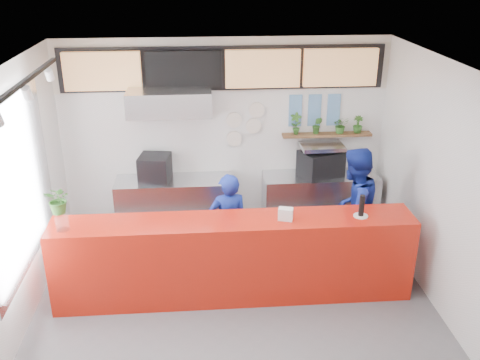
% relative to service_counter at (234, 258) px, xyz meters
% --- Properties ---
extents(floor, '(5.00, 5.00, 0.00)m').
position_rel_service_counter_xyz_m(floor, '(0.00, -0.40, -0.55)').
color(floor, slate).
rests_on(floor, ground).
extents(ceiling, '(5.00, 5.00, 0.00)m').
position_rel_service_counter_xyz_m(ceiling, '(0.00, -0.40, 2.45)').
color(ceiling, silver).
extents(wall_back, '(5.00, 0.00, 5.00)m').
position_rel_service_counter_xyz_m(wall_back, '(0.00, 2.10, 0.95)').
color(wall_back, white).
rests_on(wall_back, ground).
extents(wall_left, '(0.00, 5.00, 5.00)m').
position_rel_service_counter_xyz_m(wall_left, '(-2.50, -0.40, 0.95)').
color(wall_left, white).
rests_on(wall_left, ground).
extents(wall_right, '(0.00, 5.00, 5.00)m').
position_rel_service_counter_xyz_m(wall_right, '(2.50, -0.40, 0.95)').
color(wall_right, white).
rests_on(wall_right, ground).
extents(service_counter, '(4.50, 0.60, 1.10)m').
position_rel_service_counter_xyz_m(service_counter, '(0.00, 0.00, 0.00)').
color(service_counter, red).
rests_on(service_counter, ground).
extents(cream_band, '(5.00, 0.02, 0.80)m').
position_rel_service_counter_xyz_m(cream_band, '(0.00, 2.09, 2.05)').
color(cream_band, beige).
rests_on(cream_band, wall_back).
extents(prep_bench, '(1.80, 0.60, 0.90)m').
position_rel_service_counter_xyz_m(prep_bench, '(-0.80, 1.80, -0.10)').
color(prep_bench, '#B2B5BA').
rests_on(prep_bench, ground).
extents(panini_oven, '(0.51, 0.51, 0.40)m').
position_rel_service_counter_xyz_m(panini_oven, '(-1.08, 1.80, 0.55)').
color(panini_oven, black).
rests_on(panini_oven, prep_bench).
extents(extraction_hood, '(1.20, 0.70, 0.35)m').
position_rel_service_counter_xyz_m(extraction_hood, '(-0.80, 1.75, 1.60)').
color(extraction_hood, '#B2B5BA').
rests_on(extraction_hood, ceiling).
extents(hood_lip, '(1.20, 0.69, 0.31)m').
position_rel_service_counter_xyz_m(hood_lip, '(-0.80, 1.75, 1.40)').
color(hood_lip, '#B2B5BA').
rests_on(hood_lip, ceiling).
extents(right_bench, '(1.80, 0.60, 0.90)m').
position_rel_service_counter_xyz_m(right_bench, '(1.50, 1.80, -0.10)').
color(right_bench, '#B2B5BA').
rests_on(right_bench, ground).
extents(espresso_machine, '(0.75, 0.66, 0.40)m').
position_rel_service_counter_xyz_m(espresso_machine, '(1.48, 1.80, 0.55)').
color(espresso_machine, black).
rests_on(espresso_machine, right_bench).
extents(espresso_tray, '(0.67, 0.48, 0.06)m').
position_rel_service_counter_xyz_m(espresso_tray, '(1.48, 1.80, 0.83)').
color(espresso_tray, '#ACAFB4').
rests_on(espresso_tray, espresso_machine).
extents(herb_shelf, '(1.40, 0.18, 0.04)m').
position_rel_service_counter_xyz_m(herb_shelf, '(1.60, 2.00, 0.95)').
color(herb_shelf, brown).
rests_on(herb_shelf, wall_back).
extents(menu_board_far_left, '(1.10, 0.10, 0.55)m').
position_rel_service_counter_xyz_m(menu_board_far_left, '(-1.75, 1.98, 2.00)').
color(menu_board_far_left, tan).
rests_on(menu_board_far_left, wall_back).
extents(menu_board_mid_left, '(1.10, 0.10, 0.55)m').
position_rel_service_counter_xyz_m(menu_board_mid_left, '(-0.59, 1.98, 2.00)').
color(menu_board_mid_left, black).
rests_on(menu_board_mid_left, wall_back).
extents(menu_board_mid_right, '(1.10, 0.10, 0.55)m').
position_rel_service_counter_xyz_m(menu_board_mid_right, '(0.57, 1.98, 2.00)').
color(menu_board_mid_right, tan).
rests_on(menu_board_mid_right, wall_back).
extents(menu_board_far_right, '(1.10, 0.10, 0.55)m').
position_rel_service_counter_xyz_m(menu_board_far_right, '(1.73, 1.98, 2.00)').
color(menu_board_far_right, tan).
rests_on(menu_board_far_right, wall_back).
extents(soffit, '(4.80, 0.04, 0.65)m').
position_rel_service_counter_xyz_m(soffit, '(0.00, 2.06, 2.00)').
color(soffit, black).
rests_on(soffit, wall_back).
extents(window_pane, '(0.04, 2.20, 1.90)m').
position_rel_service_counter_xyz_m(window_pane, '(-2.47, -0.10, 1.15)').
color(window_pane, silver).
rests_on(window_pane, wall_left).
extents(window_frame, '(0.03, 2.30, 2.00)m').
position_rel_service_counter_xyz_m(window_frame, '(-2.45, -0.10, 1.15)').
color(window_frame, '#B2B5BA').
rests_on(window_frame, wall_left).
extents(track_rail, '(0.05, 2.40, 0.04)m').
position_rel_service_counter_xyz_m(track_rail, '(-2.10, -0.40, 2.39)').
color(track_rail, black).
rests_on(track_rail, ceiling).
extents(dec_plate_a, '(0.24, 0.03, 0.24)m').
position_rel_service_counter_xyz_m(dec_plate_a, '(0.15, 2.07, 1.20)').
color(dec_plate_a, silver).
rests_on(dec_plate_a, wall_back).
extents(dec_plate_b, '(0.24, 0.03, 0.24)m').
position_rel_service_counter_xyz_m(dec_plate_b, '(0.45, 2.07, 1.10)').
color(dec_plate_b, silver).
rests_on(dec_plate_b, wall_back).
extents(dec_plate_c, '(0.24, 0.03, 0.24)m').
position_rel_service_counter_xyz_m(dec_plate_c, '(0.15, 2.07, 0.90)').
color(dec_plate_c, silver).
rests_on(dec_plate_c, wall_back).
extents(dec_plate_d, '(0.24, 0.03, 0.24)m').
position_rel_service_counter_xyz_m(dec_plate_d, '(0.50, 2.07, 1.35)').
color(dec_plate_d, silver).
rests_on(dec_plate_d, wall_back).
extents(photo_frame_a, '(0.20, 0.02, 0.25)m').
position_rel_service_counter_xyz_m(photo_frame_a, '(1.10, 2.08, 1.45)').
color(photo_frame_a, '#598CBF').
rests_on(photo_frame_a, wall_back).
extents(photo_frame_b, '(0.20, 0.02, 0.25)m').
position_rel_service_counter_xyz_m(photo_frame_b, '(1.40, 2.08, 1.45)').
color(photo_frame_b, '#598CBF').
rests_on(photo_frame_b, wall_back).
extents(photo_frame_c, '(0.20, 0.02, 0.25)m').
position_rel_service_counter_xyz_m(photo_frame_c, '(1.70, 2.08, 1.45)').
color(photo_frame_c, '#598CBF').
rests_on(photo_frame_c, wall_back).
extents(photo_frame_d, '(0.20, 0.02, 0.25)m').
position_rel_service_counter_xyz_m(photo_frame_d, '(1.10, 2.08, 1.20)').
color(photo_frame_d, '#598CBF').
rests_on(photo_frame_d, wall_back).
extents(photo_frame_e, '(0.20, 0.02, 0.25)m').
position_rel_service_counter_xyz_m(photo_frame_e, '(1.40, 2.08, 1.20)').
color(photo_frame_e, '#598CBF').
rests_on(photo_frame_e, wall_back).
extents(photo_frame_f, '(0.20, 0.02, 0.25)m').
position_rel_service_counter_xyz_m(photo_frame_f, '(1.70, 2.08, 1.20)').
color(photo_frame_f, '#598CBF').
rests_on(photo_frame_f, wall_back).
extents(staff_center, '(0.59, 0.44, 1.48)m').
position_rel_service_counter_xyz_m(staff_center, '(-0.04, 0.55, 0.19)').
color(staff_center, navy).
rests_on(staff_center, ground).
extents(staff_right, '(1.09, 1.05, 1.76)m').
position_rel_service_counter_xyz_m(staff_right, '(1.66, 0.60, 0.33)').
color(staff_right, navy).
rests_on(staff_right, ground).
extents(herb_a, '(0.21, 0.17, 0.34)m').
position_rel_service_counter_xyz_m(herb_a, '(1.10, 2.00, 1.14)').
color(herb_a, '#306222').
rests_on(herb_a, herb_shelf).
extents(herb_b, '(0.18, 0.17, 0.27)m').
position_rel_service_counter_xyz_m(herb_b, '(1.44, 2.00, 1.11)').
color(herb_b, '#306222').
rests_on(herb_b, herb_shelf).
extents(herb_c, '(0.24, 0.21, 0.26)m').
position_rel_service_counter_xyz_m(herb_c, '(1.81, 2.00, 1.10)').
color(herb_c, '#306222').
rests_on(herb_c, herb_shelf).
extents(herb_d, '(0.18, 0.17, 0.27)m').
position_rel_service_counter_xyz_m(herb_d, '(2.08, 2.00, 1.10)').
color(herb_d, '#306222').
rests_on(herb_d, herb_shelf).
extents(glass_vase, '(0.17, 0.17, 0.19)m').
position_rel_service_counter_xyz_m(glass_vase, '(-2.03, -0.09, 0.64)').
color(glass_vase, silver).
rests_on(glass_vase, service_counter).
extents(basil_vase, '(0.37, 0.34, 0.34)m').
position_rel_service_counter_xyz_m(basil_vase, '(-2.03, -0.09, 0.94)').
color(basil_vase, '#306222').
rests_on(basil_vase, glass_vase).
extents(napkin_holder, '(0.20, 0.16, 0.15)m').
position_rel_service_counter_xyz_m(napkin_holder, '(0.63, -0.05, 0.63)').
color(napkin_holder, silver).
rests_on(napkin_holder, service_counter).
extents(white_plate, '(0.22, 0.22, 0.01)m').
position_rel_service_counter_xyz_m(white_plate, '(1.58, -0.03, 0.56)').
color(white_plate, silver).
rests_on(white_plate, service_counter).
extents(pepper_mill, '(0.08, 0.08, 0.27)m').
position_rel_service_counter_xyz_m(pepper_mill, '(1.58, -0.03, 0.70)').
color(pepper_mill, black).
rests_on(pepper_mill, white_plate).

